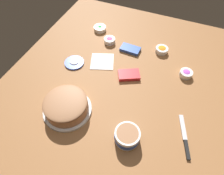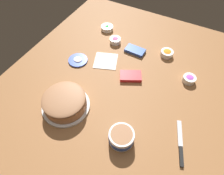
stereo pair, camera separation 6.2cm
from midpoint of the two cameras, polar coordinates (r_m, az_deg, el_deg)
The scene contains 12 objects.
ground_plane at distance 1.18m, azimuth 4.86°, elevation 1.64°, with size 1.54×1.54×0.00m, color #936038.
frosted_cake at distance 1.06m, azimuth -15.06°, elevation -5.38°, with size 0.26×0.26×0.09m.
frosting_tub at distance 0.96m, azimuth 2.60°, elevation -14.23°, with size 0.13×0.13×0.07m.
frosting_tub_lid at distance 1.31m, azimuth -12.42°, elevation 7.32°, with size 0.13×0.13×0.02m.
spreading_knife at distance 1.04m, azimuth 19.25°, elevation -14.56°, with size 0.10×0.23×0.01m.
sprinkle_bowl_pink at distance 1.42m, azimuth -2.02°, elevation 13.80°, with size 0.08×0.08×0.04m.
sprinkle_bowl_orange at distance 1.38m, azimuth 13.26°, elevation 10.84°, with size 0.08×0.08×0.04m.
sprinkle_bowl_green at distance 1.54m, azimuth -4.82°, elevation 17.07°, with size 0.09×0.09×0.03m.
sprinkle_bowl_rainbow at distance 1.27m, azimuth 19.79°, elevation 3.91°, with size 0.08×0.08×0.04m.
candy_box_lower at distance 1.37m, azimuth 4.11°, elevation 11.23°, with size 0.13×0.08×0.02m, color #2D51B2.
candy_box_upper at distance 1.20m, azimuth 3.55°, elevation 3.71°, with size 0.13×0.08×0.02m, color red.
paper_napkin at distance 1.29m, azimuth -4.29°, elevation 7.75°, with size 0.15×0.15×0.01m, color white.
Camera 1 is at (0.16, -0.73, 0.92)m, focal length 30.83 mm.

